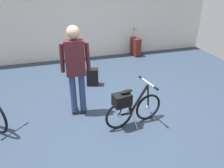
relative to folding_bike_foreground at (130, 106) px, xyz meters
The scene contains 6 objects.
ground_plane 0.58m from the folding_bike_foreground, 136.99° to the left, with size 8.15×8.15×0.00m, color #2D3D51.
back_wall 3.71m from the folding_bike_foreground, 95.23° to the left, with size 8.15×0.10×2.85m, color silver.
folding_bike_foreground is the anchor object (origin of this frame).
visitor_near_wall 1.13m from the folding_bike_foreground, 141.79° to the left, with size 0.53×0.30×1.61m.
rolling_suitcase 3.54m from the folding_bike_foreground, 66.73° to the left, with size 0.23×0.38×0.83m.
backpack_on_floor 1.68m from the folding_bike_foreground, 100.23° to the left, with size 0.29×0.26×0.40m.
Camera 1 is at (-0.83, -3.17, 2.34)m, focal length 35.53 mm.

